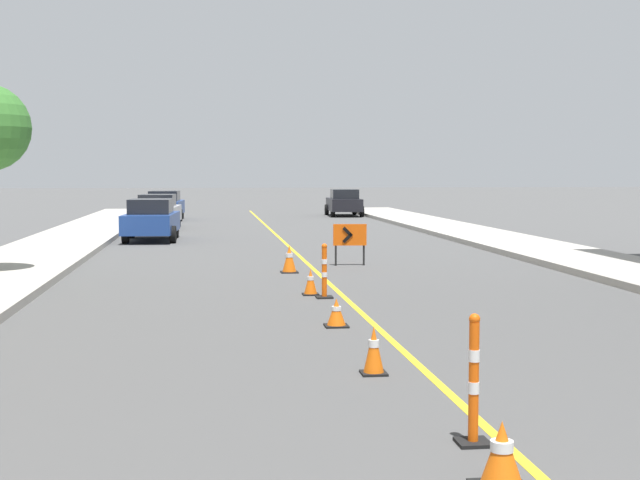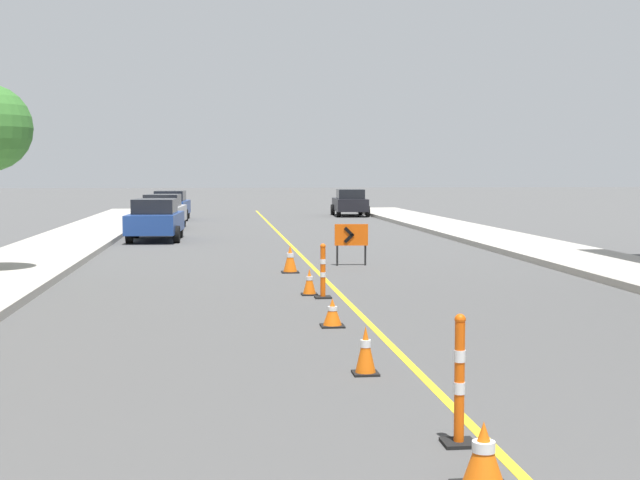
# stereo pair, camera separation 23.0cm
# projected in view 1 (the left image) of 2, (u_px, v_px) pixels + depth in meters

# --- Properties ---
(lane_stripe) EXTENTS (0.12, 60.87, 0.01)m
(lane_stripe) POSITION_uv_depth(u_px,v_px,m) (292.00, 249.00, 29.93)
(lane_stripe) COLOR gold
(lane_stripe) RESTS_ON ground_plane
(sidewalk_left) EXTENTS (3.19, 60.87, 0.18)m
(sidewalk_left) POSITION_uv_depth(u_px,v_px,m) (49.00, 250.00, 28.93)
(sidewalk_left) COLOR #ADA89E
(sidewalk_left) RESTS_ON ground_plane
(sidewalk_right) EXTENTS (3.19, 60.87, 0.18)m
(sidewalk_right) POSITION_uv_depth(u_px,v_px,m) (520.00, 245.00, 30.91)
(sidewalk_right) COLOR #ADA89E
(sidewalk_right) RESTS_ON ground_plane
(traffic_cone_second) EXTENTS (0.46, 0.46, 0.58)m
(traffic_cone_second) POSITION_uv_depth(u_px,v_px,m) (502.00, 456.00, 7.27)
(traffic_cone_second) COLOR black
(traffic_cone_second) RESTS_ON ground_plane
(traffic_cone_third) EXTENTS (0.33, 0.33, 0.63)m
(traffic_cone_third) POSITION_uv_depth(u_px,v_px,m) (374.00, 350.00, 11.45)
(traffic_cone_third) COLOR black
(traffic_cone_third) RESTS_ON ground_plane
(traffic_cone_fourth) EXTENTS (0.40, 0.40, 0.48)m
(traffic_cone_fourth) POSITION_uv_depth(u_px,v_px,m) (336.00, 313.00, 14.98)
(traffic_cone_fourth) COLOR black
(traffic_cone_fourth) RESTS_ON ground_plane
(traffic_cone_fifth) EXTENTS (0.34, 0.34, 0.56)m
(traffic_cone_fifth) POSITION_uv_depth(u_px,v_px,m) (311.00, 282.00, 18.85)
(traffic_cone_fifth) COLOR black
(traffic_cone_fifth) RESTS_ON ground_plane
(traffic_cone_farthest) EXTENTS (0.45, 0.45, 0.72)m
(traffic_cone_farthest) POSITION_uv_depth(u_px,v_px,m) (289.00, 259.00, 23.03)
(traffic_cone_farthest) COLOR black
(traffic_cone_farthest) RESTS_ON ground_plane
(delineator_post_front) EXTENTS (0.31, 0.31, 1.27)m
(delineator_post_front) POSITION_uv_depth(u_px,v_px,m) (474.00, 388.00, 8.47)
(delineator_post_front) COLOR black
(delineator_post_front) RESTS_ON ground_plane
(delineator_post_rear) EXTENTS (0.34, 0.34, 1.13)m
(delineator_post_rear) POSITION_uv_depth(u_px,v_px,m) (324.00, 275.00, 18.38)
(delineator_post_rear) COLOR black
(delineator_post_rear) RESTS_ON ground_plane
(arrow_barricade_primary) EXTENTS (0.93, 0.12, 1.16)m
(arrow_barricade_primary) POSITION_uv_depth(u_px,v_px,m) (350.00, 237.00, 24.78)
(arrow_barricade_primary) COLOR #EF560C
(arrow_barricade_primary) RESTS_ON ground_plane
(parked_car_curb_near) EXTENTS (2.03, 4.39, 1.59)m
(parked_car_curb_near) POSITION_uv_depth(u_px,v_px,m) (151.00, 220.00, 33.77)
(parked_car_curb_near) COLOR navy
(parked_car_curb_near) RESTS_ON ground_plane
(parked_car_curb_mid) EXTENTS (2.04, 4.39, 1.59)m
(parked_car_curb_mid) POSITION_uv_depth(u_px,v_px,m) (158.00, 212.00, 40.78)
(parked_car_curb_mid) COLOR #B7B7BC
(parked_car_curb_mid) RESTS_ON ground_plane
(parked_car_curb_far) EXTENTS (2.05, 4.40, 1.59)m
(parked_car_curb_far) POSITION_uv_depth(u_px,v_px,m) (165.00, 205.00, 48.37)
(parked_car_curb_far) COLOR navy
(parked_car_curb_far) RESTS_ON ground_plane
(parked_car_opposite_side) EXTENTS (2.01, 4.38, 1.59)m
(parked_car_opposite_side) POSITION_uv_depth(u_px,v_px,m) (344.00, 202.00, 52.93)
(parked_car_opposite_side) COLOR black
(parked_car_opposite_side) RESTS_ON ground_plane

